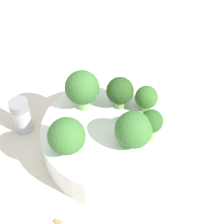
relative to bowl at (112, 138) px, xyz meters
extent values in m
plane|color=beige|center=(0.00, 0.00, -0.03)|extent=(3.00, 3.00, 0.00)
cylinder|color=white|center=(0.00, 0.00, 0.00)|extent=(0.21, 0.21, 0.05)
cylinder|color=#84AD66|center=(-0.04, -0.01, 0.04)|extent=(0.02, 0.02, 0.02)
sphere|color=#3D7533|center=(-0.04, -0.01, 0.05)|extent=(0.05, 0.05, 0.05)
cylinder|color=#7A9E5B|center=(0.00, 0.07, 0.04)|extent=(0.02, 0.02, 0.02)
sphere|color=#3D7533|center=(0.00, 0.07, 0.06)|extent=(0.05, 0.05, 0.05)
cylinder|color=#8EB770|center=(-0.05, -0.03, 0.04)|extent=(0.02, 0.02, 0.03)
sphere|color=#2D5B23|center=(-0.05, -0.03, 0.06)|extent=(0.03, 0.03, 0.03)
cylinder|color=#84AD66|center=(0.00, -0.06, 0.03)|extent=(0.02, 0.02, 0.02)
sphere|color=#386B28|center=(0.00, -0.06, 0.05)|extent=(0.03, 0.03, 0.03)
cylinder|color=#8EB770|center=(0.06, 0.01, 0.04)|extent=(0.02, 0.02, 0.03)
sphere|color=#3D7533|center=(0.06, 0.01, 0.07)|extent=(0.05, 0.05, 0.05)
cylinder|color=#84AD66|center=(0.03, -0.04, 0.04)|extent=(0.02, 0.02, 0.02)
sphere|color=#28511E|center=(0.03, -0.04, 0.06)|extent=(0.04, 0.04, 0.04)
cylinder|color=#B2B7BC|center=(0.12, 0.09, 0.00)|extent=(0.03, 0.03, 0.05)
cylinder|color=gray|center=(0.12, 0.09, 0.03)|extent=(0.03, 0.03, 0.01)
cube|color=#AD7F4C|center=(0.13, 0.00, -0.02)|extent=(0.01, 0.01, 0.01)
cube|color=#AD7F4C|center=(-0.06, 0.13, -0.02)|extent=(0.01, 0.01, 0.01)
camera|label=1|loc=(-0.28, 0.21, 0.44)|focal=60.00mm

